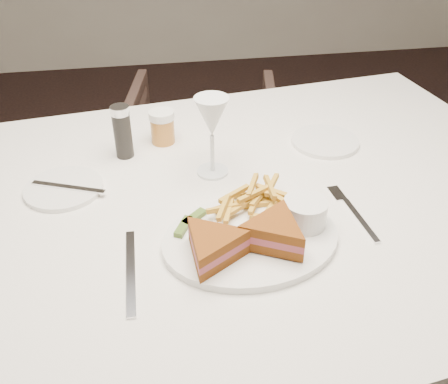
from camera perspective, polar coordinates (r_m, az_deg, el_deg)
ground at (r=1.77m, az=2.57°, el=-14.36°), size 5.00×5.00×0.00m
table at (r=1.26m, az=-0.39°, el=-14.70°), size 1.58×1.16×0.75m
chair_far at (r=2.08m, az=-2.41°, el=5.10°), size 0.68×0.65×0.61m
table_setting at (r=0.94m, az=0.91°, el=-0.67°), size 0.76×0.57×0.18m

